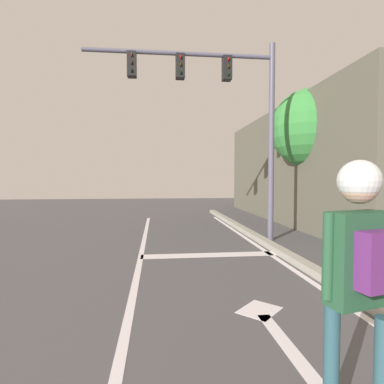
{
  "coord_description": "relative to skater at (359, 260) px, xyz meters",
  "views": [
    {
      "loc": [
        0.71,
        1.84,
        1.76
      ],
      "look_at": [
        1.3,
        7.03,
        1.54
      ],
      "focal_mm": 29.45,
      "sensor_mm": 36.0,
      "label": 1
    }
  ],
  "objects": [
    {
      "name": "lane_line_center",
      "position": [
        -1.65,
        2.3,
        -1.24
      ],
      "size": [
        0.12,
        20.0,
        0.01
      ],
      "primitive_type": "cube",
      "color": "silver",
      "rests_on": "ground"
    },
    {
      "name": "lane_line_curbside",
      "position": [
        1.34,
        2.3,
        -1.24
      ],
      "size": [
        0.12,
        20.0,
        0.01
      ],
      "primitive_type": "cube",
      "color": "silver",
      "rests_on": "ground"
    },
    {
      "name": "stop_bar",
      "position": [
        -0.08,
        5.24,
        -1.24
      ],
      "size": [
        3.14,
        0.4,
        0.01
      ],
      "primitive_type": "cube",
      "color": "silver",
      "rests_on": "ground"
    },
    {
      "name": "lane_arrow_stem",
      "position": [
        0.08,
        1.31,
        -1.24
      ],
      "size": [
        0.16,
        1.4,
        0.01
      ],
      "primitive_type": "cube",
      "color": "silver",
      "rests_on": "ground"
    },
    {
      "name": "lane_arrow_head",
      "position": [
        0.08,
        2.16,
        -1.24
      ],
      "size": [
        0.71,
        0.71,
        0.01
      ],
      "primitive_type": "cube",
      "rotation": [
        0.0,
        0.0,
        0.79
      ],
      "color": "silver",
      "rests_on": "ground"
    },
    {
      "name": "curb_strip",
      "position": [
        1.59,
        2.3,
        -1.17
      ],
      "size": [
        0.24,
        24.0,
        0.14
      ],
      "primitive_type": "cube",
      "color": "#9D9A8D",
      "rests_on": "ground"
    },
    {
      "name": "skater",
      "position": [
        0.0,
        0.0,
        0.0
      ],
      "size": [
        0.48,
        0.65,
        1.79
      ],
      "color": "#2C535D",
      "rests_on": "skateboard"
    },
    {
      "name": "traffic_signal_mast",
      "position": [
        0.41,
        6.74,
        2.79
      ],
      "size": [
        5.22,
        0.34,
        5.52
      ],
      "color": "#545365",
      "rests_on": "ground"
    },
    {
      "name": "roadside_tree",
      "position": [
        3.9,
        8.38,
        2.2
      ],
      "size": [
        2.63,
        2.63,
        4.8
      ],
      "color": "brown",
      "rests_on": "ground"
    },
    {
      "name": "building_block",
      "position": [
        8.08,
        10.85,
        1.05
      ],
      "size": [
        9.19,
        12.63,
        4.59
      ],
      "primitive_type": "cube",
      "color": "#5C5A4B",
      "rests_on": "ground"
    }
  ]
}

